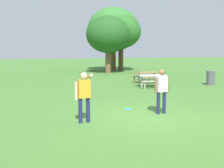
{
  "coord_description": "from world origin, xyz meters",
  "views": [
    {
      "loc": [
        -4.06,
        -8.5,
        2.37
      ],
      "look_at": [
        -0.84,
        1.51,
        1.0
      ],
      "focal_mm": 42.97,
      "sensor_mm": 36.0,
      "label": 1
    }
  ],
  "objects_px": {
    "person_catcher": "(84,93)",
    "tree_far_right": "(113,30)",
    "picnic_table_near": "(152,78)",
    "person_thrower": "(162,88)",
    "tree_broad_center": "(108,35)",
    "picnic_table_far": "(147,75)",
    "frisbee": "(128,109)",
    "trash_can_beside_table": "(211,78)",
    "tree_slender_mid": "(121,32)"
  },
  "relations": [
    {
      "from": "trash_can_beside_table",
      "to": "tree_far_right",
      "type": "bearing_deg",
      "value": 99.52
    },
    {
      "from": "person_catcher",
      "to": "tree_far_right",
      "type": "xyz_separation_m",
      "value": [
        7.61,
        20.24,
        3.56
      ]
    },
    {
      "from": "person_catcher",
      "to": "tree_far_right",
      "type": "relative_size",
      "value": 0.24
    },
    {
      "from": "picnic_table_far",
      "to": "tree_slender_mid",
      "type": "xyz_separation_m",
      "value": [
        1.64,
        10.03,
        3.64
      ]
    },
    {
      "from": "person_catcher",
      "to": "trash_can_beside_table",
      "type": "distance_m",
      "value": 11.86
    },
    {
      "from": "person_thrower",
      "to": "tree_slender_mid",
      "type": "bearing_deg",
      "value": 74.75
    },
    {
      "from": "frisbee",
      "to": "person_thrower",
      "type": "bearing_deg",
      "value": -48.05
    },
    {
      "from": "picnic_table_near",
      "to": "picnic_table_far",
      "type": "xyz_separation_m",
      "value": [
        0.63,
        2.08,
        0.0
      ]
    },
    {
      "from": "trash_can_beside_table",
      "to": "tree_far_right",
      "type": "distance_m",
      "value": 14.54
    },
    {
      "from": "picnic_table_far",
      "to": "tree_broad_center",
      "type": "xyz_separation_m",
      "value": [
        -0.34,
        8.26,
        3.22
      ]
    },
    {
      "from": "person_thrower",
      "to": "picnic_table_far",
      "type": "bearing_deg",
      "value": 68.15
    },
    {
      "from": "tree_far_right",
      "to": "tree_slender_mid",
      "type": "distance_m",
      "value": 1.49
    },
    {
      "from": "picnic_table_far",
      "to": "tree_broad_center",
      "type": "relative_size",
      "value": 0.35
    },
    {
      "from": "person_thrower",
      "to": "person_catcher",
      "type": "relative_size",
      "value": 1.0
    },
    {
      "from": "picnic_table_far",
      "to": "trash_can_beside_table",
      "type": "height_order",
      "value": "trash_can_beside_table"
    },
    {
      "from": "person_thrower",
      "to": "picnic_table_far",
      "type": "relative_size",
      "value": 0.84
    },
    {
      "from": "picnic_table_near",
      "to": "tree_broad_center",
      "type": "bearing_deg",
      "value": 88.38
    },
    {
      "from": "person_catcher",
      "to": "tree_broad_center",
      "type": "height_order",
      "value": "tree_broad_center"
    },
    {
      "from": "tree_slender_mid",
      "to": "frisbee",
      "type": "bearing_deg",
      "value": -108.83
    },
    {
      "from": "person_thrower",
      "to": "picnic_table_far",
      "type": "xyz_separation_m",
      "value": [
        3.41,
        8.5,
        -0.38
      ]
    },
    {
      "from": "picnic_table_near",
      "to": "trash_can_beside_table",
      "type": "xyz_separation_m",
      "value": [
        4.18,
        -0.27,
        -0.08
      ]
    },
    {
      "from": "person_thrower",
      "to": "person_catcher",
      "type": "xyz_separation_m",
      "value": [
        -2.96,
        -0.32,
        0.02
      ]
    },
    {
      "from": "frisbee",
      "to": "tree_broad_center",
      "type": "distance_m",
      "value": 16.67
    },
    {
      "from": "person_thrower",
      "to": "picnic_table_far",
      "type": "height_order",
      "value": "person_thrower"
    },
    {
      "from": "picnic_table_far",
      "to": "trash_can_beside_table",
      "type": "bearing_deg",
      "value": -33.52
    },
    {
      "from": "person_thrower",
      "to": "picnic_table_far",
      "type": "distance_m",
      "value": 9.17
    },
    {
      "from": "trash_can_beside_table",
      "to": "tree_far_right",
      "type": "height_order",
      "value": "tree_far_right"
    },
    {
      "from": "frisbee",
      "to": "trash_can_beside_table",
      "type": "distance_m",
      "value": 9.41
    },
    {
      "from": "person_catcher",
      "to": "tree_slender_mid",
      "type": "height_order",
      "value": "tree_slender_mid"
    },
    {
      "from": "person_catcher",
      "to": "tree_slender_mid",
      "type": "bearing_deg",
      "value": 66.96
    },
    {
      "from": "picnic_table_far",
      "to": "picnic_table_near",
      "type": "bearing_deg",
      "value": -106.86
    },
    {
      "from": "frisbee",
      "to": "tree_slender_mid",
      "type": "relative_size",
      "value": 0.04
    },
    {
      "from": "frisbee",
      "to": "tree_broad_center",
      "type": "height_order",
      "value": "tree_broad_center"
    },
    {
      "from": "person_thrower",
      "to": "frisbee",
      "type": "relative_size",
      "value": 6.46
    },
    {
      "from": "picnic_table_near",
      "to": "picnic_table_far",
      "type": "bearing_deg",
      "value": 73.14
    },
    {
      "from": "person_thrower",
      "to": "tree_slender_mid",
      "type": "distance_m",
      "value": 19.48
    },
    {
      "from": "person_catcher",
      "to": "picnic_table_near",
      "type": "bearing_deg",
      "value": 49.55
    },
    {
      "from": "trash_can_beside_table",
      "to": "frisbee",
      "type": "bearing_deg",
      "value": -146.95
    },
    {
      "from": "person_thrower",
      "to": "frisbee",
      "type": "xyz_separation_m",
      "value": [
        -0.92,
        1.02,
        -0.93
      ]
    },
    {
      "from": "person_thrower",
      "to": "picnic_table_near",
      "type": "xyz_separation_m",
      "value": [
        2.78,
        6.42,
        -0.38
      ]
    },
    {
      "from": "person_catcher",
      "to": "picnic_table_near",
      "type": "distance_m",
      "value": 8.86
    },
    {
      "from": "person_catcher",
      "to": "picnic_table_far",
      "type": "distance_m",
      "value": 10.89
    },
    {
      "from": "picnic_table_far",
      "to": "tree_far_right",
      "type": "distance_m",
      "value": 12.15
    },
    {
      "from": "picnic_table_far",
      "to": "person_thrower",
      "type": "bearing_deg",
      "value": -111.85
    },
    {
      "from": "tree_far_right",
      "to": "picnic_table_near",
      "type": "bearing_deg",
      "value": -97.89
    },
    {
      "from": "person_catcher",
      "to": "trash_can_beside_table",
      "type": "xyz_separation_m",
      "value": [
        9.93,
        6.47,
        -0.48
      ]
    },
    {
      "from": "picnic_table_near",
      "to": "frisbee",
      "type": "bearing_deg",
      "value": -124.4
    },
    {
      "from": "picnic_table_far",
      "to": "trash_can_beside_table",
      "type": "xyz_separation_m",
      "value": [
        3.55,
        -2.35,
        -0.08
      ]
    },
    {
      "from": "person_catcher",
      "to": "frisbee",
      "type": "relative_size",
      "value": 6.46
    },
    {
      "from": "trash_can_beside_table",
      "to": "tree_broad_center",
      "type": "bearing_deg",
      "value": 110.13
    }
  ]
}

